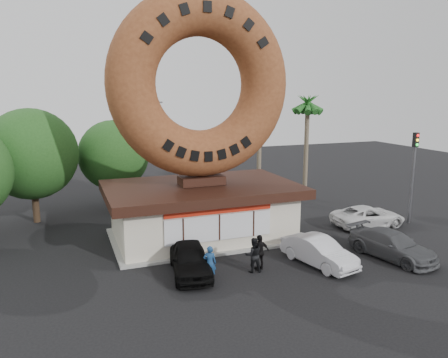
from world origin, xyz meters
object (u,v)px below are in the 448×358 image
at_px(person_left, 210,263).
at_px(car_silver, 319,251).
at_px(person_center, 253,255).
at_px(donut_shop, 202,209).
at_px(street_lamp, 140,146).
at_px(car_white, 368,216).
at_px(traffic_signal, 414,166).
at_px(car_grey, 392,245).
at_px(giant_donut, 200,84).
at_px(car_black, 190,259).
at_px(person_right, 260,252).

xyz_separation_m(person_left, car_silver, (5.78, -0.20, -0.13)).
bearing_deg(person_center, donut_shop, -70.70).
distance_m(street_lamp, car_white, 17.70).
distance_m(donut_shop, person_left, 6.17).
bearing_deg(person_center, car_silver, -174.26).
relative_size(person_left, person_center, 0.96).
height_order(donut_shop, traffic_signal, traffic_signal).
relative_size(donut_shop, car_grey, 2.29).
bearing_deg(car_silver, giant_donut, 111.86).
distance_m(person_center, car_grey, 7.71).
distance_m(person_center, car_silver, 3.51).
height_order(giant_donut, street_lamp, giant_donut).
bearing_deg(car_black, car_grey, -0.60).
relative_size(donut_shop, car_black, 2.53).
bearing_deg(car_silver, traffic_signal, 9.92).
xyz_separation_m(person_center, car_black, (-2.95, 0.87, -0.12)).
distance_m(donut_shop, person_right, 5.79).
bearing_deg(person_center, car_white, -146.43).
xyz_separation_m(giant_donut, car_black, (-2.16, -4.91, -8.33)).
relative_size(giant_donut, person_right, 5.90).
height_order(donut_shop, car_white, donut_shop).
xyz_separation_m(person_center, car_grey, (7.65, -0.91, -0.16)).
bearing_deg(person_center, giant_donut, -70.72).
bearing_deg(car_silver, car_black, 156.24).
distance_m(car_silver, car_white, 7.95).
distance_m(person_right, car_grey, 7.31).
height_order(person_left, car_grey, person_left).
bearing_deg(person_right, car_grey, 162.17).
bearing_deg(donut_shop, person_right, -77.83).
xyz_separation_m(car_black, car_white, (13.03, 3.22, -0.08)).
bearing_deg(giant_donut, street_lamp, 100.51).
distance_m(person_right, car_silver, 3.11).
bearing_deg(street_lamp, car_grey, -58.33).
height_order(street_lamp, traffic_signal, street_lamp).
xyz_separation_m(traffic_signal, car_grey, (-5.56, -4.68, -3.16)).
distance_m(giant_donut, car_grey, 13.64).
bearing_deg(giant_donut, car_grey, -38.40).
xyz_separation_m(donut_shop, person_right, (1.21, -5.60, -0.87)).
height_order(person_center, car_white, person_center).
xyz_separation_m(street_lamp, person_right, (3.06, -15.61, -3.59)).
distance_m(donut_shop, giant_donut, 7.32).
bearing_deg(car_grey, car_black, 158.06).
height_order(traffic_signal, car_white, traffic_signal).
distance_m(person_center, car_black, 3.07).
bearing_deg(person_center, car_grey, -175.27).
height_order(person_right, car_black, person_right).
xyz_separation_m(donut_shop, person_left, (-1.51, -5.91, -0.93)).
distance_m(donut_shop, car_grey, 10.81).
relative_size(giant_donut, person_left, 6.30).
height_order(street_lamp, car_silver, street_lamp).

